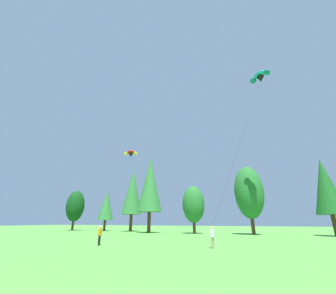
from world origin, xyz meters
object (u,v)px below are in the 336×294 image
Objects in this scene: parafoil_kite_high_red_yellow at (131,154)px; kite_flyer_mid at (212,235)px; kite_flyer_near at (100,234)px; parafoil_kite_mid_teal at (260,77)px.

kite_flyer_mid is at bearing -30.38° from parafoil_kite_high_red_yellow.
kite_flyer_near and kite_flyer_mid have the same top height.
parafoil_kite_high_red_yellow reaches higher than kite_flyer_mid.
kite_flyer_near is at bearing -70.18° from parafoil_kite_high_red_yellow.
parafoil_kite_mid_teal reaches higher than kite_flyer_mid.
kite_flyer_near is 31.79m from parafoil_kite_mid_teal.
parafoil_kite_high_red_yellow is at bearing -164.80° from parafoil_kite_mid_teal.
parafoil_kite_mid_teal is at bearing 15.20° from parafoil_kite_high_red_yellow.
parafoil_kite_high_red_yellow reaches higher than kite_flyer_near.
kite_flyer_near is 0.15× the size of parafoil_kite_high_red_yellow.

